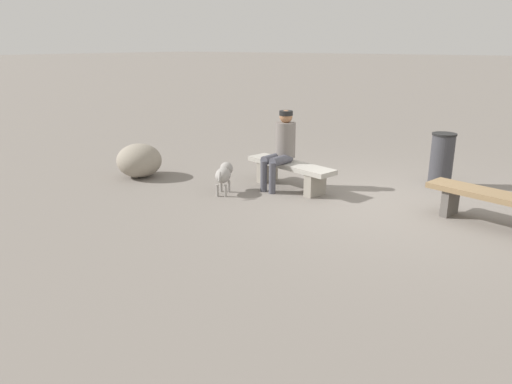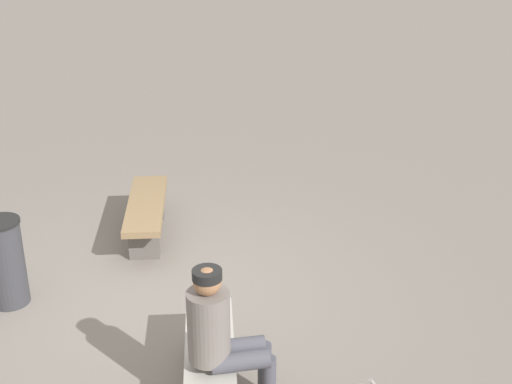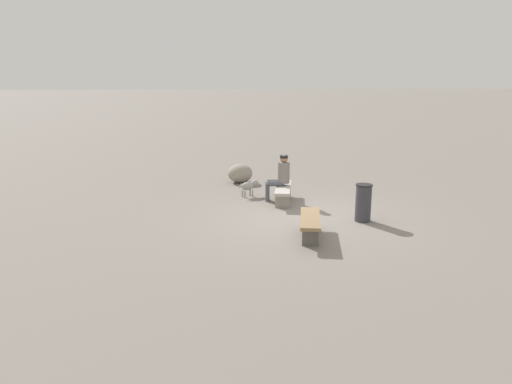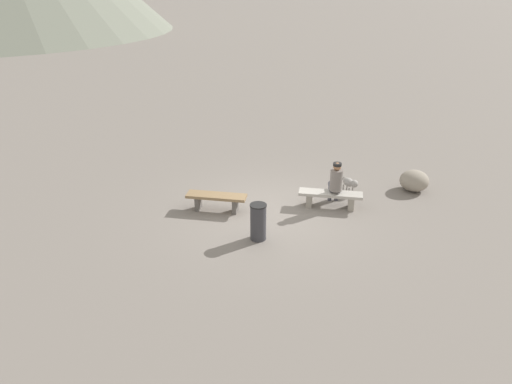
% 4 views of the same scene
% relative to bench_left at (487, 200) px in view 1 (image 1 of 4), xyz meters
% --- Properties ---
extents(ground, '(210.00, 210.00, 0.06)m').
position_rel_bench_left_xyz_m(ground, '(1.39, -0.16, -0.37)').
color(ground, gray).
extents(bench_left, '(1.64, 0.74, 0.46)m').
position_rel_bench_left_xyz_m(bench_left, '(0.00, 0.00, 0.00)').
color(bench_left, '#605B56').
rests_on(bench_left, ground).
extents(bench_right, '(1.74, 0.74, 0.44)m').
position_rel_bench_left_xyz_m(bench_right, '(3.04, 0.09, -0.04)').
color(bench_right, gray).
rests_on(bench_right, ground).
extents(seated_person, '(0.37, 0.67, 1.30)m').
position_rel_bench_left_xyz_m(seated_person, '(3.17, 0.16, 0.40)').
color(seated_person, slate).
rests_on(seated_person, ground).
extents(dog, '(0.42, 0.61, 0.47)m').
position_rel_bench_left_xyz_m(dog, '(3.75, 0.96, -0.02)').
color(dog, gray).
rests_on(dog, ground).
extents(trash_bin, '(0.40, 0.40, 0.91)m').
position_rel_bench_left_xyz_m(trash_bin, '(1.04, -1.52, 0.12)').
color(trash_bin, '#38383D').
rests_on(trash_bin, ground).
extents(boulder, '(1.03, 1.02, 0.61)m').
position_rel_bench_left_xyz_m(boulder, '(5.64, 1.09, -0.04)').
color(boulder, gray).
rests_on(boulder, ground).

